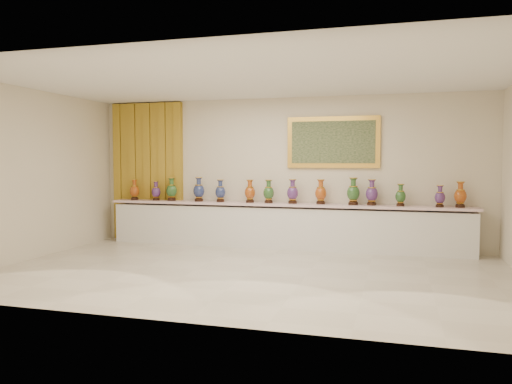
# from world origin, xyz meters

# --- Properties ---
(ground) EXTENTS (8.00, 8.00, 0.00)m
(ground) POSITION_xyz_m (0.00, 0.00, 0.00)
(ground) COLOR beige
(ground) RESTS_ON ground
(room) EXTENTS (8.00, 8.00, 8.00)m
(room) POSITION_xyz_m (-2.39, 2.44, 1.60)
(room) COLOR beige
(room) RESTS_ON ground
(counter) EXTENTS (7.28, 0.48, 0.90)m
(counter) POSITION_xyz_m (0.00, 2.27, 0.44)
(counter) COLOR white
(counter) RESTS_ON ground
(vase_0) EXTENTS (0.25, 0.25, 0.44)m
(vase_0) POSITION_xyz_m (-3.24, 2.22, 1.10)
(vase_0) COLOR black
(vase_0) RESTS_ON counter
(vase_1) EXTENTS (0.19, 0.19, 0.41)m
(vase_1) POSITION_xyz_m (-2.74, 2.24, 1.08)
(vase_1) COLOR black
(vase_1) RESTS_ON counter
(vase_2) EXTENTS (0.23, 0.23, 0.49)m
(vase_2) POSITION_xyz_m (-2.38, 2.25, 1.12)
(vase_2) COLOR black
(vase_2) RESTS_ON counter
(vase_3) EXTENTS (0.28, 0.28, 0.50)m
(vase_3) POSITION_xyz_m (-1.76, 2.24, 1.12)
(vase_3) COLOR black
(vase_3) RESTS_ON counter
(vase_4) EXTENTS (0.24, 0.24, 0.45)m
(vase_4) POSITION_xyz_m (-1.28, 2.23, 1.10)
(vase_4) COLOR black
(vase_4) RESTS_ON counter
(vase_5) EXTENTS (0.25, 0.25, 0.46)m
(vase_5) POSITION_xyz_m (-0.65, 2.24, 1.11)
(vase_5) COLOR black
(vase_5) RESTS_ON counter
(vase_6) EXTENTS (0.28, 0.28, 0.46)m
(vase_6) POSITION_xyz_m (-0.27, 2.24, 1.11)
(vase_6) COLOR black
(vase_6) RESTS_ON counter
(vase_7) EXTENTS (0.26, 0.26, 0.48)m
(vase_7) POSITION_xyz_m (0.22, 2.24, 1.11)
(vase_7) COLOR black
(vase_7) RESTS_ON counter
(vase_8) EXTENTS (0.27, 0.27, 0.48)m
(vase_8) POSITION_xyz_m (0.77, 2.28, 1.12)
(vase_8) COLOR black
(vase_8) RESTS_ON counter
(vase_9) EXTENTS (0.32, 0.32, 0.52)m
(vase_9) POSITION_xyz_m (1.39, 2.25, 1.13)
(vase_9) COLOR black
(vase_9) RESTS_ON counter
(vase_10) EXTENTS (0.28, 0.28, 0.49)m
(vase_10) POSITION_xyz_m (1.73, 2.29, 1.12)
(vase_10) COLOR black
(vase_10) RESTS_ON counter
(vase_11) EXTENTS (0.25, 0.25, 0.41)m
(vase_11) POSITION_xyz_m (2.26, 2.24, 1.09)
(vase_11) COLOR black
(vase_11) RESTS_ON counter
(vase_12) EXTENTS (0.22, 0.22, 0.40)m
(vase_12) POSITION_xyz_m (2.94, 2.23, 1.08)
(vase_12) COLOR black
(vase_12) RESTS_ON counter
(vase_13) EXTENTS (0.28, 0.28, 0.47)m
(vase_13) POSITION_xyz_m (3.29, 2.26, 1.11)
(vase_13) COLOR black
(vase_13) RESTS_ON counter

